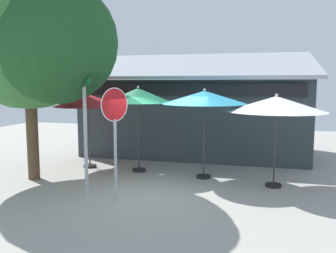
{
  "coord_description": "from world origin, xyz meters",
  "views": [
    {
      "loc": [
        2.65,
        -8.92,
        2.87
      ],
      "look_at": [
        0.04,
        1.2,
        1.6
      ],
      "focal_mm": 37.73,
      "sensor_mm": 36.0,
      "label": 1
    }
  ],
  "objects_px": {
    "patio_umbrella_forest_green_center": "(138,96)",
    "shade_tree": "(35,33)",
    "street_sign_post": "(85,120)",
    "stop_sign": "(115,122)",
    "patio_umbrella_ivory_far_right": "(276,104)",
    "patio_umbrella_teal_right": "(204,98)",
    "patio_umbrella_crimson_left": "(88,101)"
  },
  "relations": [
    {
      "from": "patio_umbrella_forest_green_center",
      "to": "shade_tree",
      "type": "distance_m",
      "value": 3.55
    },
    {
      "from": "street_sign_post",
      "to": "patio_umbrella_forest_green_center",
      "type": "height_order",
      "value": "street_sign_post"
    },
    {
      "from": "stop_sign",
      "to": "patio_umbrella_ivory_far_right",
      "type": "xyz_separation_m",
      "value": [
        3.8,
        2.23,
        0.35
      ]
    },
    {
      "from": "street_sign_post",
      "to": "patio_umbrella_teal_right",
      "type": "height_order",
      "value": "street_sign_post"
    },
    {
      "from": "patio_umbrella_teal_right",
      "to": "patio_umbrella_forest_green_center",
      "type": "bearing_deg",
      "value": 172.49
    },
    {
      "from": "street_sign_post",
      "to": "patio_umbrella_teal_right",
      "type": "relative_size",
      "value": 1.19
    },
    {
      "from": "street_sign_post",
      "to": "patio_umbrella_crimson_left",
      "type": "xyz_separation_m",
      "value": [
        -1.35,
        2.84,
        0.34
      ]
    },
    {
      "from": "patio_umbrella_crimson_left",
      "to": "patio_umbrella_teal_right",
      "type": "relative_size",
      "value": 0.95
    },
    {
      "from": "street_sign_post",
      "to": "patio_umbrella_crimson_left",
      "type": "bearing_deg",
      "value": 115.46
    },
    {
      "from": "patio_umbrella_teal_right",
      "to": "shade_tree",
      "type": "bearing_deg",
      "value": -161.6
    },
    {
      "from": "shade_tree",
      "to": "stop_sign",
      "type": "bearing_deg",
      "value": -21.36
    },
    {
      "from": "street_sign_post",
      "to": "stop_sign",
      "type": "height_order",
      "value": "street_sign_post"
    },
    {
      "from": "street_sign_post",
      "to": "patio_umbrella_ivory_far_right",
      "type": "height_order",
      "value": "street_sign_post"
    },
    {
      "from": "patio_umbrella_teal_right",
      "to": "shade_tree",
      "type": "height_order",
      "value": "shade_tree"
    },
    {
      "from": "stop_sign",
      "to": "patio_umbrella_crimson_left",
      "type": "height_order",
      "value": "stop_sign"
    },
    {
      "from": "patio_umbrella_forest_green_center",
      "to": "patio_umbrella_crimson_left",
      "type": "bearing_deg",
      "value": 175.96
    },
    {
      "from": "street_sign_post",
      "to": "shade_tree",
      "type": "relative_size",
      "value": 0.48
    },
    {
      "from": "patio_umbrella_ivory_far_right",
      "to": "shade_tree",
      "type": "bearing_deg",
      "value": -170.55
    },
    {
      "from": "patio_umbrella_teal_right",
      "to": "street_sign_post",
      "type": "bearing_deg",
      "value": -137.82
    },
    {
      "from": "shade_tree",
      "to": "patio_umbrella_forest_green_center",
      "type": "bearing_deg",
      "value": 36.86
    },
    {
      "from": "stop_sign",
      "to": "shade_tree",
      "type": "xyz_separation_m",
      "value": [
        -2.87,
        1.12,
        2.34
      ]
    },
    {
      "from": "street_sign_post",
      "to": "patio_umbrella_crimson_left",
      "type": "relative_size",
      "value": 1.26
    },
    {
      "from": "street_sign_post",
      "to": "patio_umbrella_teal_right",
      "type": "xyz_separation_m",
      "value": [
        2.67,
        2.42,
        0.49
      ]
    },
    {
      "from": "street_sign_post",
      "to": "stop_sign",
      "type": "relative_size",
      "value": 1.17
    },
    {
      "from": "patio_umbrella_ivory_far_right",
      "to": "street_sign_post",
      "type": "bearing_deg",
      "value": -157.09
    },
    {
      "from": "stop_sign",
      "to": "patio_umbrella_teal_right",
      "type": "distance_m",
      "value": 3.23
    },
    {
      "from": "street_sign_post",
      "to": "patio_umbrella_forest_green_center",
      "type": "distance_m",
      "value": 2.8
    },
    {
      "from": "patio_umbrella_ivory_far_right",
      "to": "stop_sign",
      "type": "bearing_deg",
      "value": -149.56
    },
    {
      "from": "street_sign_post",
      "to": "patio_umbrella_ivory_far_right",
      "type": "distance_m",
      "value": 5.13
    },
    {
      "from": "patio_umbrella_crimson_left",
      "to": "patio_umbrella_teal_right",
      "type": "distance_m",
      "value": 4.05
    },
    {
      "from": "street_sign_post",
      "to": "shade_tree",
      "type": "bearing_deg",
      "value": 155.67
    },
    {
      "from": "street_sign_post",
      "to": "shade_tree",
      "type": "height_order",
      "value": "shade_tree"
    }
  ]
}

